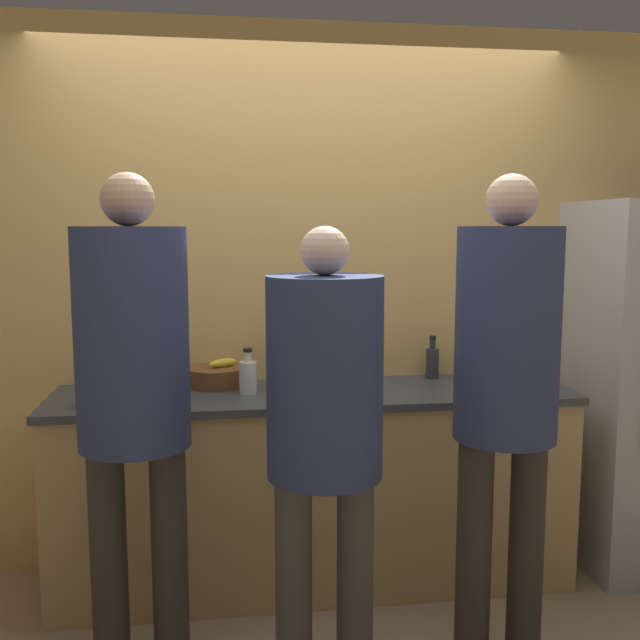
{
  "coord_description": "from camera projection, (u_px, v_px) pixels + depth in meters",
  "views": [
    {
      "loc": [
        -0.41,
        -2.8,
        1.63
      ],
      "look_at": [
        0.0,
        0.14,
        1.25
      ],
      "focal_mm": 40.0,
      "sensor_mm": 36.0,
      "label": 1
    }
  ],
  "objects": [
    {
      "name": "person_left",
      "position": [
        133.0,
        378.0,
        2.48
      ],
      "size": [
        0.39,
        0.39,
        1.82
      ],
      "color": "#38332D",
      "rests_on": "ground_plane"
    },
    {
      "name": "bottle_dark",
      "position": [
        432.0,
        362.0,
        3.51
      ],
      "size": [
        0.06,
        0.06,
        0.21
      ],
      "color": "#333338",
      "rests_on": "counter"
    },
    {
      "name": "bottle_clear",
      "position": [
        248.0,
        376.0,
        3.18
      ],
      "size": [
        0.08,
        0.08,
        0.2
      ],
      "color": "silver",
      "rests_on": "counter"
    },
    {
      "name": "person_center",
      "position": [
        325.0,
        413.0,
        2.43
      ],
      "size": [
        0.4,
        0.4,
        1.64
      ],
      "color": "#4C4742",
      "rests_on": "ground_plane"
    },
    {
      "name": "utensil_crock",
      "position": [
        282.0,
        372.0,
        3.29
      ],
      "size": [
        0.1,
        0.1,
        0.3
      ],
      "color": "#3D424C",
      "rests_on": "counter"
    },
    {
      "name": "counter",
      "position": [
        314.0,
        486.0,
        3.3
      ],
      "size": [
        2.34,
        0.63,
        0.9
      ],
      "color": "tan",
      "rests_on": "ground_plane"
    },
    {
      "name": "person_right",
      "position": [
        506.0,
        376.0,
        2.57
      ],
      "size": [
        0.37,
        0.37,
        1.83
      ],
      "color": "#38332D",
      "rests_on": "ground_plane"
    },
    {
      "name": "cup_black",
      "position": [
        90.0,
        396.0,
        2.94
      ],
      "size": [
        0.09,
        0.09,
        0.09
      ],
      "color": "#28282D",
      "rests_on": "counter"
    },
    {
      "name": "bottle_green",
      "position": [
        363.0,
        377.0,
        3.13
      ],
      "size": [
        0.08,
        0.08,
        0.21
      ],
      "color": "#236033",
      "rests_on": "counter"
    },
    {
      "name": "ground_plane",
      "position": [
        325.0,
        617.0,
        3.02
      ],
      "size": [
        14.0,
        14.0,
        0.0
      ],
      "primitive_type": "plane",
      "color": "#9E8460"
    },
    {
      "name": "fruit_bowl",
      "position": [
        216.0,
        376.0,
        3.33
      ],
      "size": [
        0.28,
        0.28,
        0.13
      ],
      "color": "brown",
      "rests_on": "counter"
    },
    {
      "name": "wall_back",
      "position": [
        306.0,
        298.0,
        3.49
      ],
      "size": [
        5.2,
        0.06,
        2.6
      ],
      "color": "#E0B266",
      "rests_on": "ground_plane"
    }
  ]
}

